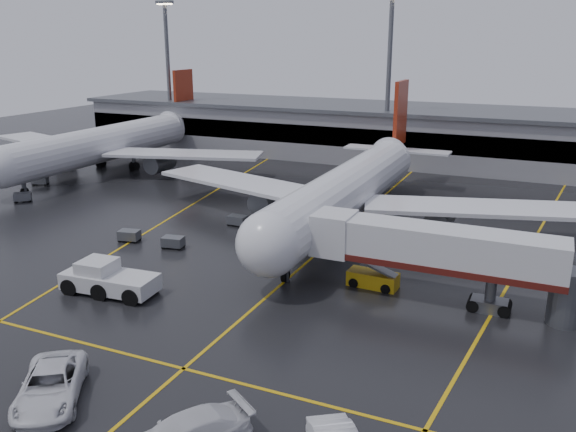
% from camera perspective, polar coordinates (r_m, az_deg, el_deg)
% --- Properties ---
extents(ground, '(220.00, 220.00, 0.00)m').
position_cam_1_polar(ground, '(55.66, 2.73, -3.65)').
color(ground, black).
rests_on(ground, ground).
extents(apron_line_centre, '(0.25, 90.00, 0.02)m').
position_cam_1_polar(apron_line_centre, '(55.66, 2.73, -3.64)').
color(apron_line_centre, gold).
rests_on(apron_line_centre, ground).
extents(apron_line_stop, '(60.00, 0.25, 0.02)m').
position_cam_1_polar(apron_line_stop, '(37.94, -9.93, -14.15)').
color(apron_line_stop, gold).
rests_on(apron_line_stop, ground).
extents(apron_line_left, '(9.99, 69.35, 0.02)m').
position_cam_1_polar(apron_line_left, '(72.99, -9.09, 1.11)').
color(apron_line_left, gold).
rests_on(apron_line_left, ground).
extents(apron_line_right, '(7.57, 69.64, 0.02)m').
position_cam_1_polar(apron_line_right, '(61.77, 22.05, -2.81)').
color(apron_line_right, gold).
rests_on(apron_line_right, ground).
extents(terminal, '(122.00, 19.00, 8.60)m').
position_cam_1_polar(terminal, '(99.57, 13.01, 7.56)').
color(terminal, gray).
rests_on(terminal, ground).
extents(light_mast_left, '(3.00, 1.20, 25.45)m').
position_cam_1_polar(light_mast_left, '(111.04, -11.38, 13.83)').
color(light_mast_left, '#595B60').
rests_on(light_mast_left, ground).
extents(light_mast_mid, '(3.00, 1.20, 25.45)m').
position_cam_1_polar(light_mast_mid, '(93.90, 9.61, 13.47)').
color(light_mast_mid, '#595B60').
rests_on(light_mast_mid, ground).
extents(main_airliner, '(48.80, 45.60, 14.10)m').
position_cam_1_polar(main_airliner, '(63.18, 6.01, 2.74)').
color(main_airliner, silver).
rests_on(main_airliner, ground).
extents(second_airliner, '(48.80, 45.60, 14.10)m').
position_cam_1_polar(second_airliner, '(94.28, -16.65, 6.74)').
color(second_airliner, silver).
rests_on(second_airliner, ground).
extents(jet_bridge, '(19.90, 3.40, 6.05)m').
position_cam_1_polar(jet_bridge, '(45.89, 13.93, -3.41)').
color(jet_bridge, silver).
rests_on(jet_bridge, ground).
extents(pushback_tractor, '(7.76, 3.76, 2.70)m').
position_cam_1_polar(pushback_tractor, '(49.19, -16.82, -5.84)').
color(pushback_tractor, silver).
rests_on(pushback_tractor, ground).
extents(belt_loader, '(4.11, 2.09, 2.55)m').
position_cam_1_polar(belt_loader, '(48.87, 8.11, -5.98)').
color(belt_loader, gold).
rests_on(belt_loader, ground).
extents(service_van_a, '(6.41, 7.44, 1.90)m').
position_cam_1_polar(service_van_a, '(36.48, -21.72, -14.82)').
color(service_van_a, silver).
rests_on(service_van_a, ground).
extents(baggage_cart_a, '(2.19, 1.63, 1.12)m').
position_cam_1_polar(baggage_cart_a, '(58.05, -10.91, -2.43)').
color(baggage_cart_a, '#595B60').
rests_on(baggage_cart_a, ground).
extents(baggage_cart_b, '(2.23, 1.69, 1.12)m').
position_cam_1_polar(baggage_cart_b, '(60.94, -14.91, -1.77)').
color(baggage_cart_b, '#595B60').
rests_on(baggage_cart_b, ground).
extents(baggage_cart_c, '(2.03, 1.35, 1.12)m').
position_cam_1_polar(baggage_cart_c, '(63.98, -4.83, -0.38)').
color(baggage_cart_c, '#595B60').
rests_on(baggage_cart_c, ground).
extents(baggage_cart_d, '(2.36, 2.02, 1.12)m').
position_cam_1_polar(baggage_cart_d, '(88.51, -22.57, 3.17)').
color(baggage_cart_d, '#595B60').
rests_on(baggage_cart_d, ground).
extents(baggage_cart_e, '(2.36, 2.30, 1.12)m').
position_cam_1_polar(baggage_cart_e, '(80.04, -23.99, 1.69)').
color(baggage_cart_e, '#595B60').
rests_on(baggage_cart_e, ground).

